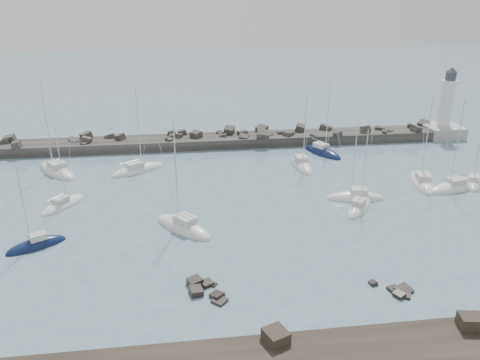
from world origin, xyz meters
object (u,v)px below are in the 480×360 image
(sailboat_5, at_px, (183,228))
(sailboat_8, at_px, (322,153))
(sailboat_6, at_px, (302,166))
(sailboat_11, at_px, (453,188))
(sailboat_12, at_px, (472,183))
(sailboat_4, at_px, (138,170))
(lighthouse, at_px, (443,122))
(sailboat_3, at_px, (63,205))
(sailboat_1, at_px, (56,171))
(sailboat_9, at_px, (355,198))
(sailboat_10, at_px, (422,183))
(sailboat_7, at_px, (359,208))
(sailboat_2, at_px, (36,246))

(sailboat_5, relative_size, sailboat_8, 1.02)
(sailboat_5, relative_size, sailboat_6, 1.08)
(sailboat_11, relative_size, sailboat_12, 1.29)
(sailboat_8, bearing_deg, sailboat_4, -171.42)
(lighthouse, xyz_separation_m, sailboat_3, (-68.87, -24.62, -2.96))
(sailboat_5, bearing_deg, sailboat_1, 131.93)
(sailboat_3, height_order, sailboat_5, sailboat_5)
(sailboat_1, bearing_deg, lighthouse, 8.60)
(sailboat_8, height_order, sailboat_11, sailboat_11)
(sailboat_11, bearing_deg, sailboat_9, -174.62)
(sailboat_4, distance_m, sailboat_11, 49.04)
(sailboat_6, height_order, sailboat_9, sailboat_6)
(sailboat_1, distance_m, sailboat_10, 57.92)
(sailboat_4, xyz_separation_m, sailboat_10, (43.48, -11.16, 0.02))
(sailboat_1, height_order, sailboat_11, sailboat_1)
(sailboat_5, height_order, sailboat_7, sailboat_5)
(lighthouse, xyz_separation_m, sailboat_4, (-59.72, -12.23, -2.96))
(sailboat_3, distance_m, sailboat_12, 60.27)
(lighthouse, relative_size, sailboat_1, 0.89)
(sailboat_11, height_order, sailboat_12, sailboat_11)
(sailboat_6, bearing_deg, sailboat_7, -78.15)
(sailboat_2, distance_m, sailboat_3, 11.01)
(sailboat_2, relative_size, sailboat_7, 0.91)
(sailboat_7, relative_size, sailboat_12, 1.06)
(sailboat_5, xyz_separation_m, sailboat_7, (23.71, 2.72, -0.02))
(lighthouse, relative_size, sailboat_9, 1.12)
(sailboat_8, bearing_deg, sailboat_1, -175.37)
(lighthouse, relative_size, sailboat_3, 1.24)
(sailboat_3, height_order, sailboat_7, sailboat_7)
(sailboat_3, distance_m, sailboat_10, 52.64)
(sailboat_12, bearing_deg, sailboat_5, -168.61)
(sailboat_2, relative_size, sailboat_12, 0.96)
(sailboat_1, bearing_deg, sailboat_10, -12.34)
(sailboat_10, height_order, sailboat_11, sailboat_10)
(sailboat_1, bearing_deg, sailboat_6, -3.72)
(sailboat_2, xyz_separation_m, sailboat_12, (60.93, 11.09, -0.01))
(sailboat_2, bearing_deg, sailboat_6, 30.75)
(sailboat_7, height_order, sailboat_12, sailboat_7)
(sailboat_2, distance_m, sailboat_6, 43.01)
(sailboat_6, height_order, sailboat_11, sailboat_11)
(sailboat_4, bearing_deg, sailboat_11, -16.31)
(sailboat_6, height_order, sailboat_7, sailboat_6)
(sailboat_12, bearing_deg, sailboat_1, 168.11)
(sailboat_5, bearing_deg, lighthouse, 32.38)
(sailboat_6, relative_size, sailboat_8, 0.95)
(sailboat_11, bearing_deg, sailboat_7, -163.97)
(sailboat_2, relative_size, sailboat_5, 0.74)
(lighthouse, distance_m, sailboat_11, 29.06)
(sailboat_3, height_order, sailboat_8, sailboat_8)
(sailboat_1, xyz_separation_m, sailboat_12, (64.21, -13.52, -0.01))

